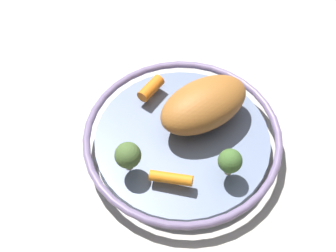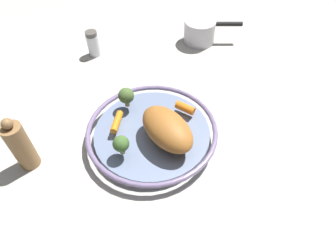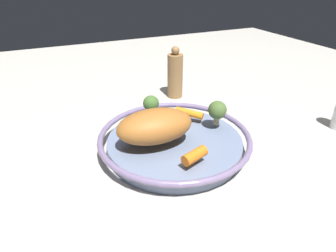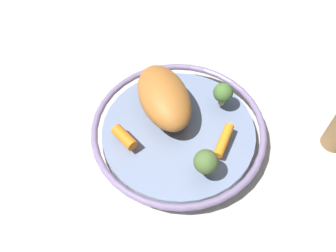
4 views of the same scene
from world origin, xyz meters
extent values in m
plane|color=#B7B2A8|center=(0.00, 0.00, 0.00)|extent=(2.25, 2.25, 0.00)
cylinder|color=slate|center=(0.00, 0.00, 0.02)|extent=(0.30, 0.30, 0.03)
torus|color=slate|center=(0.00, 0.00, 0.04)|extent=(0.34, 0.34, 0.01)
ellipsoid|color=#A56329|center=(-0.05, -0.01, 0.08)|extent=(0.17, 0.10, 0.07)
cylinder|color=orange|center=(-0.01, -0.11, 0.05)|extent=(0.06, 0.04, 0.02)
cylinder|color=orange|center=(0.07, 0.06, 0.05)|extent=(0.06, 0.06, 0.02)
cylinder|color=tan|center=(0.11, 0.00, 0.05)|extent=(0.01, 0.01, 0.02)
sphere|color=#486330|center=(0.11, 0.00, 0.08)|extent=(0.04, 0.04, 0.04)
cylinder|color=tan|center=(-0.02, 0.10, 0.05)|extent=(0.01, 0.01, 0.02)
sphere|color=#42682E|center=(-0.02, 0.10, 0.08)|extent=(0.04, 0.04, 0.04)
cylinder|color=olive|center=(0.13, 0.28, 0.07)|extent=(0.05, 0.05, 0.14)
sphere|color=olive|center=(0.13, 0.28, 0.15)|extent=(0.02, 0.02, 0.02)
camera|label=1|loc=(0.31, 0.38, 0.76)|focal=54.95mm
camera|label=2|loc=(-0.40, 0.28, 0.61)|focal=31.21mm
camera|label=3|loc=(-0.24, -0.50, 0.37)|focal=30.88mm
camera|label=4|loc=(0.35, -0.17, 0.60)|focal=37.42mm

